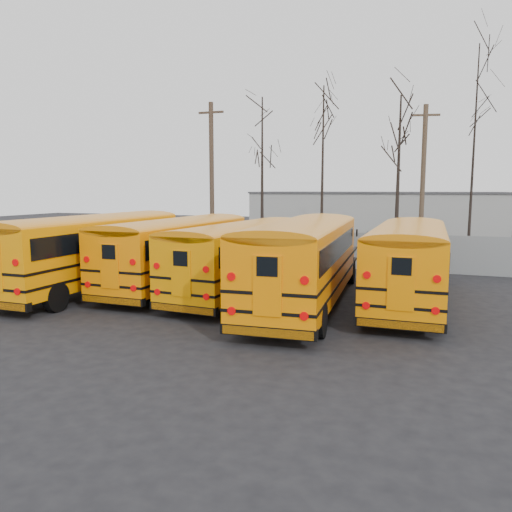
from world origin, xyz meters
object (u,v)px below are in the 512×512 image
at_px(bus_a, 94,245).
at_px(utility_pole_left, 212,176).
at_px(bus_c, 244,252).
at_px(utility_pole_right, 423,182).
at_px(bus_b, 180,246).
at_px(bus_d, 305,255).
at_px(bus_e, 409,256).

relative_size(bus_a, utility_pole_left, 1.17).
xyz_separation_m(bus_c, utility_pole_right, (6.47, 13.05, 3.01)).
bearing_deg(bus_a, bus_b, 28.70).
distance_m(bus_c, bus_d, 3.21).
bearing_deg(utility_pole_left, bus_c, -60.26).
relative_size(bus_d, utility_pole_left, 1.18).
bearing_deg(bus_c, utility_pole_right, 67.08).
bearing_deg(bus_a, bus_e, 8.36).
bearing_deg(bus_c, bus_b, 176.97).
xyz_separation_m(bus_b, utility_pole_left, (-4.15, 12.16, 3.39)).
relative_size(bus_d, utility_pole_right, 1.28).
bearing_deg(bus_a, bus_c, 12.25).
relative_size(bus_b, bus_c, 1.02).
distance_m(bus_a, bus_d, 9.30).
xyz_separation_m(bus_b, utility_pole_right, (9.65, 12.69, 2.96)).
relative_size(bus_c, utility_pole_left, 1.08).
xyz_separation_m(bus_d, utility_pole_left, (-10.26, 13.85, 3.30)).
distance_m(bus_b, bus_e, 9.70).
bearing_deg(utility_pole_left, bus_e, -41.54).
xyz_separation_m(bus_d, bus_e, (3.59, 1.84, -0.11)).
height_order(utility_pole_left, utility_pole_right, utility_pole_left).
height_order(bus_a, bus_d, bus_a).
distance_m(bus_c, bus_e, 6.53).
height_order(bus_d, bus_e, bus_d).
xyz_separation_m(bus_d, utility_pole_right, (3.55, 14.37, 2.86)).
bearing_deg(utility_pole_left, bus_d, -54.08).
xyz_separation_m(bus_c, bus_e, (6.51, 0.52, 0.05)).
bearing_deg(bus_b, bus_e, 1.37).
bearing_deg(bus_b, utility_pole_left, 109.30).
xyz_separation_m(bus_b, bus_c, (3.18, -0.36, -0.05)).
distance_m(bus_b, bus_d, 6.33).
xyz_separation_m(bus_a, bus_e, (12.89, 1.91, -0.11)).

